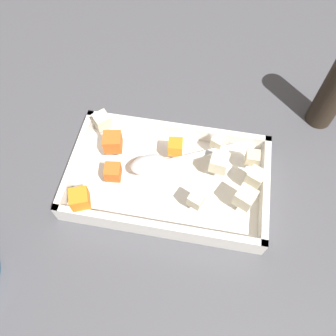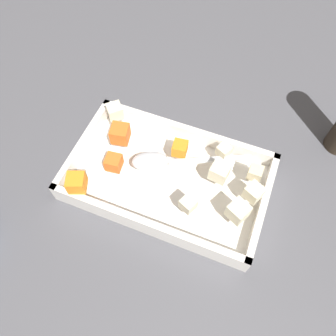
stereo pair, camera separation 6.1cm
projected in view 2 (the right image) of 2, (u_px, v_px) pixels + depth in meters
ground_plane at (169, 187)px, 0.65m from camera, size 4.00×4.00×0.00m
baking_dish at (168, 179)px, 0.65m from camera, size 0.37×0.22×0.05m
carrot_chunk_mid_left at (120, 134)px, 0.64m from camera, size 0.04×0.04×0.03m
carrot_chunk_far_right at (77, 183)px, 0.59m from camera, size 0.04×0.04×0.03m
carrot_chunk_rim_edge at (114, 162)px, 0.61m from camera, size 0.03×0.03×0.03m
carrot_chunk_corner_se at (178, 148)px, 0.63m from camera, size 0.03×0.03×0.03m
potato_chunk_far_left at (254, 192)px, 0.58m from camera, size 0.04×0.04×0.03m
potato_chunk_heap_side at (224, 151)px, 0.63m from camera, size 0.03×0.03×0.02m
potato_chunk_corner_nw at (220, 171)px, 0.60m from camera, size 0.04×0.04×0.03m
potato_chunk_mid_right at (238, 211)px, 0.56m from camera, size 0.04×0.04×0.03m
potato_chunk_near_right at (255, 173)px, 0.60m from camera, size 0.02×0.02×0.02m
parsnip_chunk_near_spoon at (188, 204)px, 0.57m from camera, size 0.03×0.03×0.02m
parsnip_chunk_corner_ne at (115, 111)px, 0.67m from camera, size 0.04×0.04×0.03m
serving_spoon at (158, 161)px, 0.62m from camera, size 0.21×0.12×0.02m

